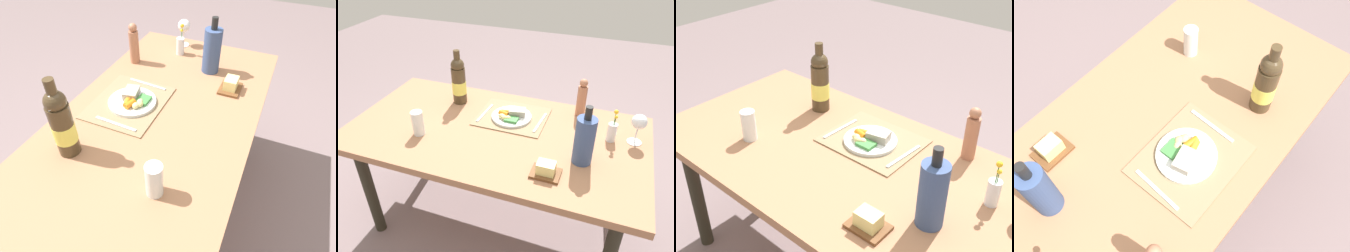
% 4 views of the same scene
% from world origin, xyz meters
% --- Properties ---
extents(ground_plane, '(8.00, 8.00, 0.00)m').
position_xyz_m(ground_plane, '(0.00, 0.00, 0.00)').
color(ground_plane, slate).
extents(dining_table, '(1.57, 0.83, 0.71)m').
position_xyz_m(dining_table, '(0.00, 0.00, 0.63)').
color(dining_table, '#A06D4C').
rests_on(dining_table, ground_plane).
extents(placemat, '(0.38, 0.32, 0.01)m').
position_xyz_m(placemat, '(-0.04, -0.16, 0.71)').
color(placemat, '#887252').
rests_on(placemat, dining_table).
extents(dinner_plate, '(0.22, 0.22, 0.05)m').
position_xyz_m(dinner_plate, '(-0.04, -0.14, 0.73)').
color(dinner_plate, silver).
rests_on(dinner_plate, placemat).
extents(fork, '(0.03, 0.20, 0.00)m').
position_xyz_m(fork, '(-0.21, -0.15, 0.72)').
color(fork, silver).
rests_on(fork, placemat).
extents(knife, '(0.02, 0.20, 0.00)m').
position_xyz_m(knife, '(0.12, -0.14, 0.72)').
color(knife, silver).
rests_on(knife, placemat).
extents(flower_vase, '(0.05, 0.05, 0.18)m').
position_xyz_m(flower_vase, '(-0.58, -0.12, 0.77)').
color(flower_vase, silver).
rests_on(flower_vase, dining_table).
extents(pepper_mill, '(0.05, 0.05, 0.22)m').
position_xyz_m(pepper_mill, '(-0.39, -0.32, 0.82)').
color(pepper_mill, '#A76A4E').
rests_on(pepper_mill, dining_table).
extents(butter_dish, '(0.13, 0.10, 0.06)m').
position_xyz_m(butter_dish, '(-0.34, 0.24, 0.74)').
color(butter_dish, brown).
rests_on(butter_dish, dining_table).
extents(wine_glass, '(0.07, 0.07, 0.16)m').
position_xyz_m(wine_glass, '(-0.69, -0.14, 0.83)').
color(wine_glass, white).
rests_on(wine_glass, dining_table).
extents(water_tumbler, '(0.06, 0.06, 0.13)m').
position_xyz_m(water_tumbler, '(0.36, 0.16, 0.77)').
color(water_tumbler, silver).
rests_on(water_tumbler, dining_table).
extents(cooler_bottle, '(0.09, 0.09, 0.29)m').
position_xyz_m(cooler_bottle, '(-0.47, 0.10, 0.83)').
color(cooler_bottle, '#384D7C').
rests_on(cooler_bottle, dining_table).
extents(wine_bottle, '(0.08, 0.08, 0.33)m').
position_xyz_m(wine_bottle, '(0.32, -0.22, 0.85)').
color(wine_bottle, '#443520').
rests_on(wine_bottle, dining_table).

